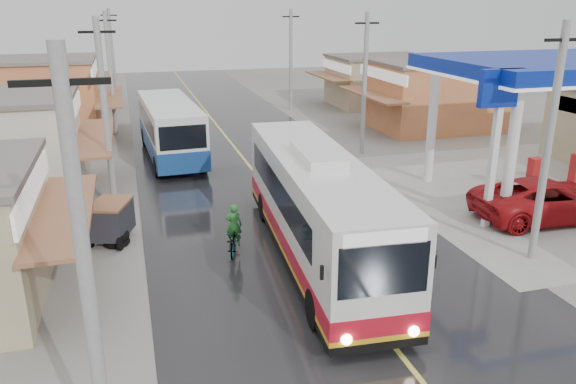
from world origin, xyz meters
name	(u,v)px	position (x,y,z in m)	size (l,w,h in m)	color
ground	(344,285)	(0.00, 0.00, 0.00)	(120.00, 120.00, 0.00)	slate
road	(246,162)	(0.00, 15.00, 0.01)	(12.00, 90.00, 0.02)	black
centre_line	(246,161)	(0.00, 15.00, 0.02)	(0.15, 90.00, 0.01)	#D8CC4C
shopfronts_left	(3,165)	(-13.00, 18.00, 0.00)	(11.00, 44.00, 5.20)	tan
shopfronts_right	(509,156)	(15.00, 12.00, 0.00)	(11.00, 44.00, 4.80)	beige
utility_poles_left	(116,167)	(-7.00, 16.00, 0.00)	(1.60, 50.00, 8.00)	gray
utility_poles_right	(362,153)	(7.00, 15.00, 0.00)	(1.60, 36.00, 8.00)	gray
coach_bus	(316,207)	(-0.23, 2.19, 1.88)	(3.60, 12.60, 3.89)	silver
second_bus	(170,128)	(-3.91, 16.93, 1.74)	(3.10, 9.85, 3.23)	silver
jeepney	(547,200)	(10.03, 3.02, 0.86)	(2.85, 6.17, 1.71)	#A51015
cyclist	(234,237)	(-2.91, 3.33, 0.62)	(1.04, 1.86, 1.90)	black
tricycle_near	(111,219)	(-7.06, 5.63, 0.87)	(1.83, 2.29, 1.53)	#26262D
tyre_stack	(116,239)	(-6.94, 5.19, 0.25)	(0.98, 0.98, 0.50)	black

